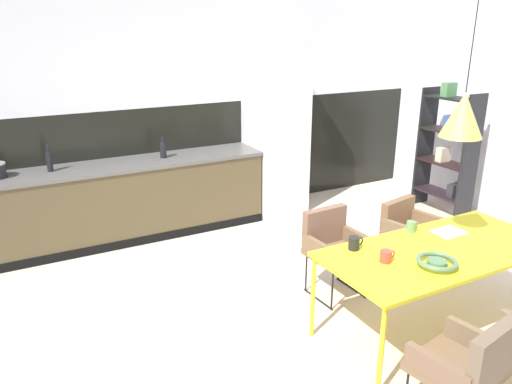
{
  "coord_description": "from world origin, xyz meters",
  "views": [
    {
      "loc": [
        -2.28,
        -2.86,
        2.4
      ],
      "look_at": [
        -0.38,
        0.75,
        1.0
      ],
      "focal_mm": 34.65,
      "sensor_mm": 36.0,
      "label": 1
    }
  ],
  "objects_px": {
    "armchair_head_of_table": "(408,226)",
    "fruit_bowl": "(437,262)",
    "dining_table": "(440,254)",
    "mug_white_ceramic": "(354,243)",
    "mug_short_terracotta": "(386,256)",
    "armchair_near_window": "(471,362)",
    "open_book": "(449,232)",
    "mug_tall_blue": "(411,227)",
    "pendant_lamp_over_table_near": "(463,115)",
    "armchair_facing_counter": "(332,241)",
    "open_shelf_unit": "(447,148)",
    "refrigerator_column": "(276,133)",
    "bottle_vinegar_dark": "(163,149)",
    "bottle_oil_tall": "(49,161)"
  },
  "relations": [
    {
      "from": "dining_table",
      "to": "open_book",
      "type": "distance_m",
      "value": 0.36
    },
    {
      "from": "open_book",
      "to": "bottle_vinegar_dark",
      "type": "bearing_deg",
      "value": 118.42
    },
    {
      "from": "armchair_facing_counter",
      "to": "mug_tall_blue",
      "type": "relative_size",
      "value": 6.66
    },
    {
      "from": "mug_white_ceramic",
      "to": "armchair_facing_counter",
      "type": "bearing_deg",
      "value": 67.85
    },
    {
      "from": "mug_white_ceramic",
      "to": "dining_table",
      "type": "bearing_deg",
      "value": -27.23
    },
    {
      "from": "refrigerator_column",
      "to": "armchair_facing_counter",
      "type": "height_order",
      "value": "refrigerator_column"
    },
    {
      "from": "bottle_vinegar_dark",
      "to": "fruit_bowl",
      "type": "bearing_deg",
      "value": -73.17
    },
    {
      "from": "mug_short_terracotta",
      "to": "mug_white_ceramic",
      "type": "distance_m",
      "value": 0.29
    },
    {
      "from": "refrigerator_column",
      "to": "mug_short_terracotta",
      "type": "bearing_deg",
      "value": -104.8
    },
    {
      "from": "armchair_head_of_table",
      "to": "fruit_bowl",
      "type": "xyz_separation_m",
      "value": [
        -0.8,
        -1.07,
        0.28
      ]
    },
    {
      "from": "refrigerator_column",
      "to": "pendant_lamp_over_table_near",
      "type": "bearing_deg",
      "value": -94.95
    },
    {
      "from": "open_book",
      "to": "bottle_vinegar_dark",
      "type": "distance_m",
      "value": 3.26
    },
    {
      "from": "open_book",
      "to": "mug_tall_blue",
      "type": "height_order",
      "value": "mug_tall_blue"
    },
    {
      "from": "armchair_head_of_table",
      "to": "open_book",
      "type": "xyz_separation_m",
      "value": [
        -0.23,
        -0.68,
        0.25
      ]
    },
    {
      "from": "armchair_near_window",
      "to": "armchair_head_of_table",
      "type": "bearing_deg",
      "value": 44.93
    },
    {
      "from": "open_book",
      "to": "mug_tall_blue",
      "type": "relative_size",
      "value": 2.12
    },
    {
      "from": "open_book",
      "to": "open_shelf_unit",
      "type": "xyz_separation_m",
      "value": [
        1.88,
        1.74,
        0.12
      ]
    },
    {
      "from": "mug_tall_blue",
      "to": "open_shelf_unit",
      "type": "distance_m",
      "value": 2.67
    },
    {
      "from": "armchair_facing_counter",
      "to": "fruit_bowl",
      "type": "xyz_separation_m",
      "value": [
        0.1,
        -1.11,
        0.27
      ]
    },
    {
      "from": "armchair_head_of_table",
      "to": "mug_tall_blue",
      "type": "xyz_separation_m",
      "value": [
        -0.5,
        -0.52,
        0.29
      ]
    },
    {
      "from": "armchair_head_of_table",
      "to": "armchair_facing_counter",
      "type": "height_order",
      "value": "armchair_facing_counter"
    },
    {
      "from": "dining_table",
      "to": "armchair_facing_counter",
      "type": "xyz_separation_m",
      "value": [
        -0.36,
        0.9,
        -0.19
      ]
    },
    {
      "from": "mug_short_terracotta",
      "to": "pendant_lamp_over_table_near",
      "type": "height_order",
      "value": "pendant_lamp_over_table_near"
    },
    {
      "from": "armchair_head_of_table",
      "to": "bottle_oil_tall",
      "type": "height_order",
      "value": "bottle_oil_tall"
    },
    {
      "from": "fruit_bowl",
      "to": "open_book",
      "type": "distance_m",
      "value": 0.69
    },
    {
      "from": "armchair_facing_counter",
      "to": "bottle_vinegar_dark",
      "type": "height_order",
      "value": "bottle_vinegar_dark"
    },
    {
      "from": "armchair_head_of_table",
      "to": "fruit_bowl",
      "type": "bearing_deg",
      "value": 41.43
    },
    {
      "from": "pendant_lamp_over_table_near",
      "to": "mug_tall_blue",
      "type": "bearing_deg",
      "value": 85.06
    },
    {
      "from": "armchair_head_of_table",
      "to": "mug_tall_blue",
      "type": "distance_m",
      "value": 0.78
    },
    {
      "from": "armchair_head_of_table",
      "to": "mug_short_terracotta",
      "type": "height_order",
      "value": "mug_short_terracotta"
    },
    {
      "from": "open_book",
      "to": "armchair_head_of_table",
      "type": "bearing_deg",
      "value": 71.15
    },
    {
      "from": "dining_table",
      "to": "armchair_facing_counter",
      "type": "relative_size",
      "value": 2.38
    },
    {
      "from": "fruit_bowl",
      "to": "bottle_oil_tall",
      "type": "xyz_separation_m",
      "value": [
        -2.22,
        3.27,
        0.25
      ]
    },
    {
      "from": "dining_table",
      "to": "open_shelf_unit",
      "type": "bearing_deg",
      "value": 41.39
    },
    {
      "from": "armchair_near_window",
      "to": "open_shelf_unit",
      "type": "xyz_separation_m",
      "value": [
        2.84,
        2.79,
        0.35
      ]
    },
    {
      "from": "armchair_head_of_table",
      "to": "fruit_bowl",
      "type": "relative_size",
      "value": 2.53
    },
    {
      "from": "fruit_bowl",
      "to": "open_book",
      "type": "xyz_separation_m",
      "value": [
        0.56,
        0.39,
        -0.03
      ]
    },
    {
      "from": "dining_table",
      "to": "open_book",
      "type": "xyz_separation_m",
      "value": [
        0.3,
        0.19,
        0.05
      ]
    },
    {
      "from": "refrigerator_column",
      "to": "mug_white_ceramic",
      "type": "height_order",
      "value": "refrigerator_column"
    },
    {
      "from": "pendant_lamp_over_table_near",
      "to": "armchair_head_of_table",
      "type": "bearing_deg",
      "value": 59.43
    },
    {
      "from": "mug_short_terracotta",
      "to": "fruit_bowl",
      "type": "bearing_deg",
      "value": -40.77
    },
    {
      "from": "fruit_bowl",
      "to": "mug_white_ceramic",
      "type": "distance_m",
      "value": 0.61
    },
    {
      "from": "fruit_bowl",
      "to": "pendant_lamp_over_table_near",
      "type": "distance_m",
      "value": 1.06
    },
    {
      "from": "armchair_near_window",
      "to": "fruit_bowl",
      "type": "relative_size",
      "value": 2.76
    },
    {
      "from": "mug_short_terracotta",
      "to": "pendant_lamp_over_table_near",
      "type": "relative_size",
      "value": 0.11
    },
    {
      "from": "bottle_vinegar_dark",
      "to": "dining_table",
      "type": "bearing_deg",
      "value": -67.82
    },
    {
      "from": "mug_white_ceramic",
      "to": "pendant_lamp_over_table_near",
      "type": "xyz_separation_m",
      "value": [
        0.6,
        -0.35,
        1.0
      ]
    },
    {
      "from": "mug_short_terracotta",
      "to": "armchair_near_window",
      "type": "bearing_deg",
      "value": -97.9
    },
    {
      "from": "dining_table",
      "to": "mug_white_ceramic",
      "type": "height_order",
      "value": "mug_white_ceramic"
    },
    {
      "from": "armchair_facing_counter",
      "to": "mug_white_ceramic",
      "type": "bearing_deg",
      "value": 64.6
    }
  ]
}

